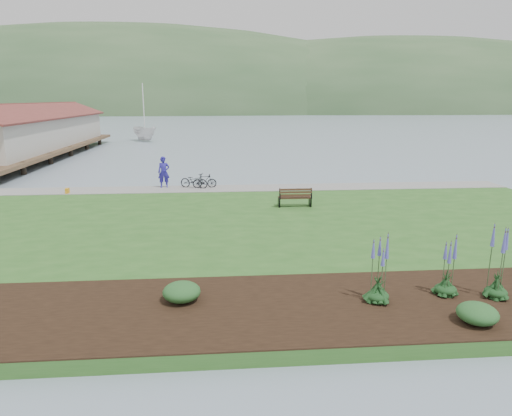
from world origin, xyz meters
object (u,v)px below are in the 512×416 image
Objects in this scene: park_bench at (295,197)px; person at (164,170)px; sailboat at (146,141)px; bicycle_a at (194,181)px.

park_bench is 0.74× the size of person.
park_bench is 0.07× the size of sailboat.
person reaches higher than bicycle_a.
sailboat is (-14.11, 42.60, -0.92)m from park_bench.
bicycle_a is at bearing 135.73° from park_bench.
bicycle_a is 0.07× the size of sailboat.
park_bench is 44.88m from sailboat.
park_bench is at bearing -103.68° from sailboat.
sailboat reaches higher than bicycle_a.
park_bench is at bearing -113.19° from bicycle_a.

